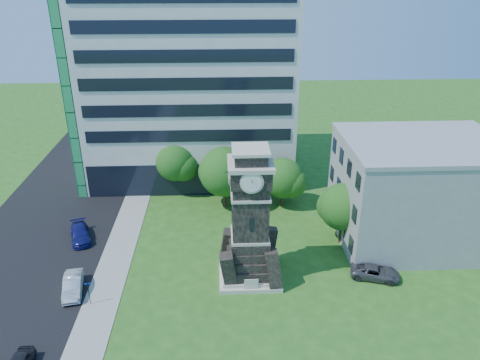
{
  "coord_description": "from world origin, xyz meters",
  "views": [
    {
      "loc": [
        0.62,
        -32.65,
        25.39
      ],
      "look_at": [
        2.33,
        6.02,
        7.62
      ],
      "focal_mm": 35.0,
      "sensor_mm": 36.0,
      "label": 1
    }
  ],
  "objects_px": {
    "clock_tower": "(250,224)",
    "street_sign": "(89,291)",
    "car_street_mid": "(73,285)",
    "car_street_north": "(80,234)",
    "park_bench": "(262,281)",
    "car_east_lot": "(375,272)"
  },
  "relations": [
    {
      "from": "car_street_mid",
      "to": "park_bench",
      "type": "bearing_deg",
      "value": -10.21
    },
    {
      "from": "car_street_mid",
      "to": "car_east_lot",
      "type": "distance_m",
      "value": 26.34
    },
    {
      "from": "car_street_mid",
      "to": "street_sign",
      "type": "relative_size",
      "value": 1.9
    },
    {
      "from": "street_sign",
      "to": "park_bench",
      "type": "bearing_deg",
      "value": -1.06
    },
    {
      "from": "car_street_mid",
      "to": "car_street_north",
      "type": "xyz_separation_m",
      "value": [
        -1.64,
        8.5,
        -0.04
      ]
    },
    {
      "from": "car_street_mid",
      "to": "car_street_north",
      "type": "height_order",
      "value": "car_street_mid"
    },
    {
      "from": "clock_tower",
      "to": "street_sign",
      "type": "bearing_deg",
      "value": -165.68
    },
    {
      "from": "car_east_lot",
      "to": "car_street_mid",
      "type": "bearing_deg",
      "value": 108.34
    },
    {
      "from": "car_street_mid",
      "to": "car_street_north",
      "type": "bearing_deg",
      "value": 90.46
    },
    {
      "from": "clock_tower",
      "to": "street_sign",
      "type": "relative_size",
      "value": 5.56
    },
    {
      "from": "park_bench",
      "to": "street_sign",
      "type": "height_order",
      "value": "street_sign"
    },
    {
      "from": "car_street_mid",
      "to": "park_bench",
      "type": "relative_size",
      "value": 2.35
    },
    {
      "from": "car_street_north",
      "to": "street_sign",
      "type": "xyz_separation_m",
      "value": [
        3.47,
        -10.21,
        0.73
      ]
    },
    {
      "from": "clock_tower",
      "to": "street_sign",
      "type": "distance_m",
      "value": 14.3
    },
    {
      "from": "car_east_lot",
      "to": "street_sign",
      "type": "distance_m",
      "value": 24.62
    },
    {
      "from": "clock_tower",
      "to": "park_bench",
      "type": "relative_size",
      "value": 6.87
    },
    {
      "from": "car_street_north",
      "to": "car_east_lot",
      "type": "bearing_deg",
      "value": -34.57
    },
    {
      "from": "park_bench",
      "to": "car_east_lot",
      "type": "bearing_deg",
      "value": 13.76
    },
    {
      "from": "park_bench",
      "to": "street_sign",
      "type": "bearing_deg",
      "value": -163.33
    },
    {
      "from": "car_street_mid",
      "to": "car_street_north",
      "type": "relative_size",
      "value": 0.93
    },
    {
      "from": "clock_tower",
      "to": "park_bench",
      "type": "height_order",
      "value": "clock_tower"
    },
    {
      "from": "car_street_mid",
      "to": "street_sign",
      "type": "height_order",
      "value": "street_sign"
    }
  ]
}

